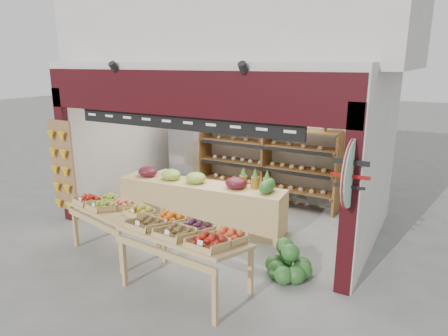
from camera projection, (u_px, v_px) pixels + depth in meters
ground at (213, 227)px, 7.79m from camera, size 60.00×60.00×0.00m
shop_structure at (252, 21)px, 8.14m from camera, size 6.36×5.12×5.40m
banana_board at (62, 168)px, 7.80m from camera, size 0.60×0.15×1.80m
gift_sign at (351, 173)px, 5.07m from camera, size 0.04×0.93×0.92m
back_shelving at (266, 150)px, 8.92m from camera, size 3.28×0.54×2.01m
refrigerator at (190, 153)px, 9.92m from camera, size 0.89×0.89×1.88m
cardboard_stack at (176, 190)px, 9.29m from camera, size 0.97×0.71×0.67m
mid_counter at (200, 202)px, 7.84m from camera, size 3.41×0.95×1.06m
display_table_left at (112, 208)px, 6.70m from camera, size 1.64×1.13×0.97m
display_table_right at (185, 234)px, 5.44m from camera, size 1.79×1.09×1.08m
watermelon_pile at (288, 264)px, 5.96m from camera, size 0.72×0.69×0.53m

